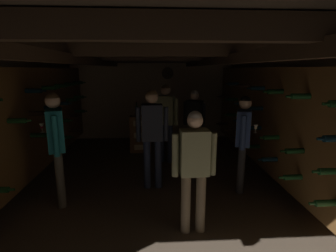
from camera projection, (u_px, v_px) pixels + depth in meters
ground_plane at (154, 183)px, 4.68m from camera, size 8.40×8.40×0.00m
room_shell at (153, 104)px, 4.64m from camera, size 4.72×6.52×2.41m
wine_crate_stack at (141, 134)px, 6.41m from camera, size 0.52×0.35×0.90m
display_bottle at (137, 110)px, 6.34m from camera, size 0.08×0.08×0.35m
person_host_center at (152, 130)px, 4.30m from camera, size 0.54×0.22×1.70m
person_guest_mid_right at (243, 135)px, 4.20m from camera, size 0.33×0.51×1.61m
person_guest_far_right at (194, 118)px, 5.85m from camera, size 0.46×0.37×1.56m
person_guest_mid_left at (56, 139)px, 3.74m from camera, size 0.40×0.51×1.71m
person_guest_near_right at (194, 162)px, 3.10m from camera, size 0.54×0.24×1.55m
person_guest_rear_center at (166, 116)px, 5.53m from camera, size 0.52×0.33×1.71m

